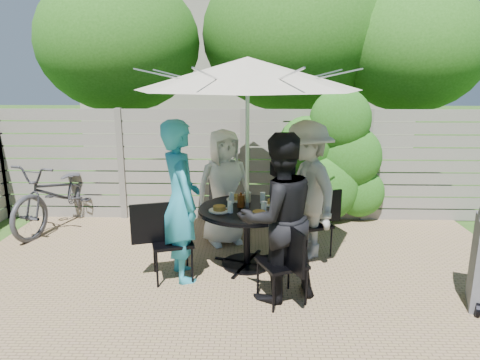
{
  "coord_description": "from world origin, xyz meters",
  "views": [
    {
      "loc": [
        0.12,
        -3.82,
        2.37
      ],
      "look_at": [
        -0.01,
        1.4,
        1.08
      ],
      "focal_mm": 32.0,
      "sensor_mm": 36.0,
      "label": 1
    }
  ],
  "objects_px": {
    "patio_table": "(247,226)",
    "plate_right": "(273,203)",
    "chair_left": "(171,257)",
    "plate_front": "(259,214)",
    "chair_front": "(282,279)",
    "glass_right": "(263,198)",
    "person_left": "(181,202)",
    "umbrella": "(248,74)",
    "glass_front": "(264,207)",
    "chair_right": "(313,236)",
    "plate_left": "(219,209)",
    "syrup_jug": "(241,201)",
    "glass_left": "(230,207)",
    "person_back": "(224,188)",
    "plate_back": "(236,198)",
    "person_front": "(278,218)",
    "bicycle": "(62,193)",
    "chair_back": "(221,223)",
    "glass_back": "(232,198)",
    "person_right": "(306,191)",
    "coffee_cup": "(248,197)"
  },
  "relations": [
    {
      "from": "glass_left",
      "to": "bicycle",
      "type": "height_order",
      "value": "bicycle"
    },
    {
      "from": "person_back",
      "to": "person_front",
      "type": "distance_m",
      "value": 1.66
    },
    {
      "from": "chair_right",
      "to": "glass_front",
      "type": "distance_m",
      "value": 1.07
    },
    {
      "from": "patio_table",
      "to": "plate_right",
      "type": "height_order",
      "value": "plate_right"
    },
    {
      "from": "person_back",
      "to": "coffee_cup",
      "type": "xyz_separation_m",
      "value": [
        0.33,
        -0.52,
        0.01
      ]
    },
    {
      "from": "plate_left",
      "to": "glass_right",
      "type": "xyz_separation_m",
      "value": [
        0.53,
        0.34,
        0.05
      ]
    },
    {
      "from": "plate_left",
      "to": "glass_right",
      "type": "height_order",
      "value": "glass_right"
    },
    {
      "from": "umbrella",
      "to": "glass_front",
      "type": "bearing_deg",
      "value": -44.68
    },
    {
      "from": "umbrella",
      "to": "chair_right",
      "type": "bearing_deg",
      "value": 23.3
    },
    {
      "from": "chair_back",
      "to": "plate_back",
      "type": "distance_m",
      "value": 0.81
    },
    {
      "from": "person_back",
      "to": "glass_right",
      "type": "xyz_separation_m",
      "value": [
        0.53,
        -0.56,
        0.02
      ]
    },
    {
      "from": "person_left",
      "to": "person_right",
      "type": "height_order",
      "value": "person_left"
    },
    {
      "from": "glass_back",
      "to": "chair_right",
      "type": "bearing_deg",
      "value": 9.66
    },
    {
      "from": "plate_back",
      "to": "bicycle",
      "type": "distance_m",
      "value": 3.01
    },
    {
      "from": "chair_left",
      "to": "plate_front",
      "type": "xyz_separation_m",
      "value": [
        1.03,
        0.05,
        0.51
      ]
    },
    {
      "from": "umbrella",
      "to": "glass_front",
      "type": "xyz_separation_m",
      "value": [
        0.2,
        -0.2,
        -1.53
      ]
    },
    {
      "from": "plate_back",
      "to": "chair_right",
      "type": "bearing_deg",
      "value": 2.84
    },
    {
      "from": "glass_right",
      "to": "chair_left",
      "type": "bearing_deg",
      "value": -151.87
    },
    {
      "from": "chair_front",
      "to": "plate_front",
      "type": "relative_size",
      "value": 3.51
    },
    {
      "from": "patio_table",
      "to": "plate_front",
      "type": "bearing_deg",
      "value": -66.68
    },
    {
      "from": "person_back",
      "to": "plate_front",
      "type": "height_order",
      "value": "person_back"
    },
    {
      "from": "plate_back",
      "to": "glass_right",
      "type": "xyz_separation_m",
      "value": [
        0.34,
        -0.13,
        0.05
      ]
    },
    {
      "from": "plate_back",
      "to": "glass_left",
      "type": "relative_size",
      "value": 1.86
    },
    {
      "from": "patio_table",
      "to": "person_left",
      "type": "xyz_separation_m",
      "value": [
        -0.76,
        -0.33,
        0.41
      ]
    },
    {
      "from": "glass_back",
      "to": "chair_left",
      "type": "bearing_deg",
      "value": -140.02
    },
    {
      "from": "person_back",
      "to": "person_left",
      "type": "bearing_deg",
      "value": -135.0
    },
    {
      "from": "glass_front",
      "to": "glass_right",
      "type": "bearing_deg",
      "value": 90.32
    },
    {
      "from": "plate_left",
      "to": "glass_left",
      "type": "bearing_deg",
      "value": -22.94
    },
    {
      "from": "chair_left",
      "to": "glass_right",
      "type": "xyz_separation_m",
      "value": [
        1.08,
        0.58,
        0.56
      ]
    },
    {
      "from": "syrup_jug",
      "to": "chair_right",
      "type": "bearing_deg",
      "value": 20.51
    },
    {
      "from": "chair_left",
      "to": "person_right",
      "type": "bearing_deg",
      "value": 6.32
    },
    {
      "from": "person_left",
      "to": "glass_left",
      "type": "bearing_deg",
      "value": -100.42
    },
    {
      "from": "plate_left",
      "to": "plate_front",
      "type": "distance_m",
      "value": 0.51
    },
    {
      "from": "person_right",
      "to": "glass_front",
      "type": "distance_m",
      "value": 0.77
    },
    {
      "from": "person_left",
      "to": "glass_front",
      "type": "height_order",
      "value": "person_left"
    },
    {
      "from": "chair_left",
      "to": "glass_left",
      "type": "distance_m",
      "value": 0.91
    },
    {
      "from": "patio_table",
      "to": "chair_left",
      "type": "distance_m",
      "value": 1.0
    },
    {
      "from": "person_left",
      "to": "plate_front",
      "type": "height_order",
      "value": "person_left"
    },
    {
      "from": "patio_table",
      "to": "chair_left",
      "type": "bearing_deg",
      "value": -156.79
    },
    {
      "from": "person_left",
      "to": "glass_back",
      "type": "height_order",
      "value": "person_left"
    },
    {
      "from": "patio_table",
      "to": "syrup_jug",
      "type": "distance_m",
      "value": 0.32
    },
    {
      "from": "person_left",
      "to": "plate_front",
      "type": "xyz_separation_m",
      "value": [
        0.9,
        -0.0,
        -0.15
      ]
    },
    {
      "from": "plate_right",
      "to": "glass_front",
      "type": "xyz_separation_m",
      "value": [
        -0.13,
        -0.34,
        0.05
      ]
    },
    {
      "from": "plate_right",
      "to": "plate_left",
      "type": "bearing_deg",
      "value": -156.68
    },
    {
      "from": "person_back",
      "to": "glass_right",
      "type": "relative_size",
      "value": 11.81
    },
    {
      "from": "glass_left",
      "to": "person_right",
      "type": "bearing_deg",
      "value": 28.82
    },
    {
      "from": "plate_left",
      "to": "bicycle",
      "type": "xyz_separation_m",
      "value": [
        -2.61,
        1.54,
        -0.26
      ]
    },
    {
      "from": "person_back",
      "to": "plate_front",
      "type": "relative_size",
      "value": 6.36
    },
    {
      "from": "bicycle",
      "to": "chair_back",
      "type": "bearing_deg",
      "value": 4.26
    },
    {
      "from": "chair_right",
      "to": "syrup_jug",
      "type": "distance_m",
      "value": 1.19
    }
  ]
}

